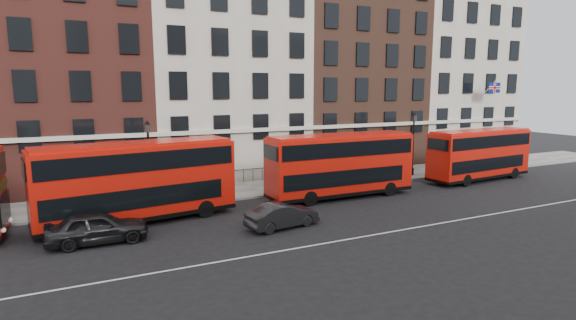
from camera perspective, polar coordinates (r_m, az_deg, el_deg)
name	(u,v)px	position (r m, az deg, el deg)	size (l,w,h in m)	color
ground	(326,228)	(24.49, 4.89, -8.65)	(120.00, 120.00, 0.00)	black
pavement	(254,188)	(33.59, -4.34, -3.61)	(80.00, 5.00, 0.15)	gray
kerb	(267,195)	(31.34, -2.65, -4.51)	(80.00, 0.30, 0.16)	gray
road_centre_line	(347,239)	(22.88, 7.50, -9.98)	(70.00, 0.12, 0.01)	white
building_terrace	(217,55)	(39.73, -8.99, 13.02)	(64.00, 11.95, 22.00)	beige
bus_b	(137,180)	(26.22, -18.61, -2.44)	(11.01, 4.02, 4.52)	red
bus_c	(340,164)	(30.79, 6.65, -0.50)	(10.46, 2.61, 4.38)	red
bus_d	(479,153)	(39.54, 23.13, 0.77)	(10.01, 3.12, 4.14)	red
car_rear	(98,227)	(23.83, -23.03, -7.86)	(1.88, 4.68, 1.60)	black
car_front	(282,215)	(24.38, -0.71, -7.05)	(1.42, 4.08, 1.34)	#242427
lamp_post_left	(149,158)	(29.62, -17.23, 0.20)	(0.44, 0.44, 5.33)	black
lamp_post_right	(413,141)	(39.28, 15.61, 2.38)	(0.44, 0.44, 5.33)	black
traffic_light	(521,141)	(48.37, 27.49, 2.14)	(0.25, 0.45, 3.27)	black
iron_railings	(244,176)	(35.48, -5.67, -1.99)	(6.60, 0.06, 1.00)	black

